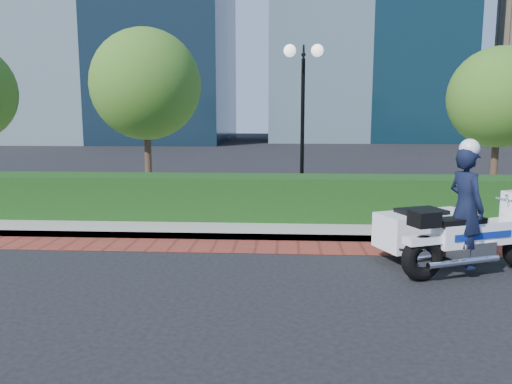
# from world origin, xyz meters

# --- Properties ---
(ground) EXTENTS (120.00, 120.00, 0.00)m
(ground) POSITION_xyz_m (0.00, 0.00, 0.00)
(ground) COLOR black
(ground) RESTS_ON ground
(brick_strip) EXTENTS (60.00, 1.00, 0.01)m
(brick_strip) POSITION_xyz_m (0.00, 1.50, 0.01)
(brick_strip) COLOR maroon
(brick_strip) RESTS_ON ground
(sidewalk) EXTENTS (60.00, 8.00, 0.15)m
(sidewalk) POSITION_xyz_m (0.00, 6.00, 0.07)
(sidewalk) COLOR gray
(sidewalk) RESTS_ON ground
(hedge_main) EXTENTS (18.00, 1.20, 1.00)m
(hedge_main) POSITION_xyz_m (0.00, 3.60, 0.65)
(hedge_main) COLOR black
(hedge_main) RESTS_ON sidewalk
(lamppost) EXTENTS (1.02, 0.70, 4.21)m
(lamppost) POSITION_xyz_m (1.00, 5.20, 2.96)
(lamppost) COLOR black
(lamppost) RESTS_ON sidewalk
(tree_b) EXTENTS (3.20, 3.20, 4.89)m
(tree_b) POSITION_xyz_m (-3.50, 6.50, 3.43)
(tree_b) COLOR #332319
(tree_b) RESTS_ON sidewalk
(tree_c) EXTENTS (2.80, 2.80, 4.30)m
(tree_c) POSITION_xyz_m (6.50, 6.50, 3.05)
(tree_c) COLOR #332319
(tree_c) RESTS_ON sidewalk
(police_motorcycle) EXTENTS (2.81, 2.09, 2.21)m
(police_motorcycle) POSITION_xyz_m (3.38, 0.34, 0.76)
(police_motorcycle) COLOR black
(police_motorcycle) RESTS_ON ground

